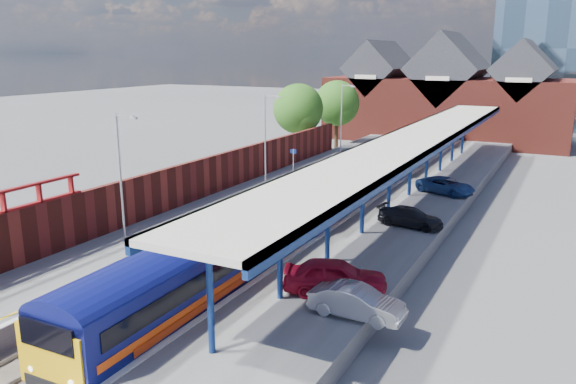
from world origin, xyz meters
name	(u,v)px	position (x,y,z in m)	size (l,w,h in m)	color
ground	(374,182)	(0.00, 30.00, 0.00)	(240.00, 240.00, 0.00)	#5B5B5E
ballast_bed	(330,209)	(0.00, 20.00, 0.03)	(6.00, 76.00, 0.06)	#473D33
rails	(330,208)	(0.00, 20.00, 0.12)	(4.51, 76.00, 0.14)	slate
left_platform	(264,194)	(-5.50, 20.00, 0.50)	(5.00, 76.00, 1.00)	#565659
right_platform	(411,214)	(6.00, 20.00, 0.50)	(6.00, 76.00, 1.00)	#565659
coping_left	(291,191)	(-3.15, 20.00, 1.02)	(0.30, 76.00, 0.05)	silver
coping_right	(371,201)	(3.15, 20.00, 1.02)	(0.30, 76.00, 0.05)	silver
yellow_line	(284,191)	(-3.75, 20.00, 1.01)	(0.14, 76.00, 0.01)	yellow
train	(381,166)	(1.49, 27.02, 2.12)	(3.11, 65.95, 3.45)	#0C1056
canopy	(415,140)	(5.48, 21.95, 5.25)	(4.50, 52.00, 4.48)	navy
lamp_post_b	(122,169)	(-6.36, 6.00, 4.99)	(1.48, 0.18, 7.00)	#A5A8AA
lamp_post_c	(267,133)	(-6.36, 22.00, 4.99)	(1.48, 0.18, 7.00)	#A5A8AA
lamp_post_d	(343,114)	(-6.36, 38.00, 4.99)	(1.48, 0.18, 7.00)	#A5A8AA
platform_sign	(293,159)	(-5.00, 24.00, 2.69)	(0.55, 0.08, 2.50)	#A5A8AA
brick_wall	(184,183)	(-8.10, 13.54, 2.45)	(0.35, 50.00, 3.86)	maroon
station_building	(447,98)	(0.00, 58.00, 5.45)	(30.00, 12.12, 13.78)	maroon
tree_near	(299,110)	(-10.35, 35.91, 5.35)	(5.20, 5.20, 8.10)	#382314
tree_far	(338,105)	(-9.35, 43.91, 5.35)	(5.20, 5.20, 8.10)	#382314
parked_car_red	(335,276)	(6.84, 4.58, 1.76)	(1.80, 4.47, 1.52)	maroon
parked_car_silver	(357,302)	(8.49, 2.85, 1.62)	(1.32, 3.79, 1.25)	#A9A9AE
parked_car_dark	(410,217)	(7.13, 15.55, 1.57)	(1.60, 3.92, 1.14)	black
parked_car_blue	(446,186)	(7.24, 24.73, 1.60)	(1.99, 4.31, 1.20)	navy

